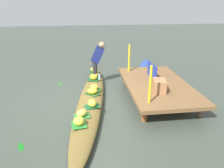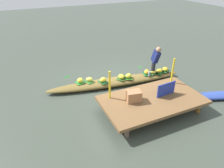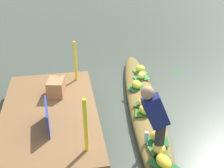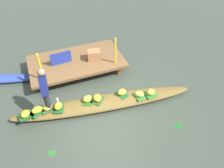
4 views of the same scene
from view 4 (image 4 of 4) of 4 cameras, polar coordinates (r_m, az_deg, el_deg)
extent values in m
plane|color=#3E463B|center=(6.68, -1.87, -5.58)|extent=(40.00, 40.00, 0.00)
cube|color=brown|center=(7.82, -9.10, 5.70)|extent=(3.20, 1.80, 0.10)
cylinder|color=brown|center=(7.30, -17.22, -1.07)|extent=(0.14, 0.14, 0.34)
cylinder|color=brown|center=(7.69, 1.67, 3.55)|extent=(0.14, 0.14, 0.34)
cylinder|color=brown|center=(8.45, -18.59, 5.09)|extent=(0.14, 0.14, 0.34)
cylinder|color=brown|center=(8.79, -1.97, 8.92)|extent=(0.14, 0.14, 0.34)
ellipsoid|color=brown|center=(6.59, -1.90, -4.83)|extent=(5.39, 1.37, 0.25)
cube|color=#2D8433|center=(6.75, 9.83, -2.62)|extent=(0.36, 0.35, 0.01)
ellipsoid|color=yellow|center=(6.68, 9.92, -2.05)|extent=(0.33, 0.33, 0.18)
cube|color=#1E5E2A|center=(6.51, -21.18, -7.54)|extent=(0.44, 0.38, 0.01)
ellipsoid|color=gold|center=(6.46, -21.34, -7.11)|extent=(0.35, 0.35, 0.15)
cube|color=#337C35|center=(6.65, 6.99, -3.05)|extent=(0.29, 0.40, 0.01)
ellipsoid|color=#E7D34C|center=(6.59, 7.05, -2.55)|extent=(0.33, 0.32, 0.16)
cube|color=#185B2A|center=(6.43, -13.51, -6.09)|extent=(0.36, 0.43, 0.01)
ellipsoid|color=gold|center=(6.36, -13.64, -5.52)|extent=(0.33, 0.34, 0.19)
cube|color=#1A652E|center=(6.50, -18.48, -6.70)|extent=(0.51, 0.47, 0.01)
ellipsoid|color=gold|center=(6.45, -18.62, -6.25)|extent=(0.35, 0.27, 0.15)
cube|color=#326630|center=(6.48, -16.01, -6.24)|extent=(0.37, 0.29, 0.01)
ellipsoid|color=yellow|center=(6.42, -16.15, -5.72)|extent=(0.29, 0.26, 0.17)
cube|color=#1C5A2D|center=(6.65, 2.55, -2.64)|extent=(0.37, 0.44, 0.01)
ellipsoid|color=yellow|center=(6.59, 2.57, -2.08)|extent=(0.30, 0.26, 0.18)
cube|color=#29651C|center=(6.49, -6.26, -4.33)|extent=(0.37, 0.44, 0.01)
ellipsoid|color=yellow|center=(6.43, -6.32, -3.79)|extent=(0.33, 0.29, 0.18)
cube|color=#2C5422|center=(6.49, -3.73, -4.10)|extent=(0.48, 0.48, 0.01)
ellipsoid|color=yellow|center=(6.43, -3.76, -3.57)|extent=(0.27, 0.31, 0.17)
cylinder|color=#28282D|center=(6.28, -16.19, -4.54)|extent=(0.16, 0.16, 0.55)
cube|color=navy|center=(6.02, -17.11, -0.43)|extent=(0.24, 0.49, 0.59)
sphere|color=#9E7556|center=(5.93, -17.74, 2.85)|extent=(0.20, 0.20, 0.20)
cylinder|color=silver|center=(6.50, -13.79, -4.27)|extent=(0.06, 0.06, 0.20)
cube|color=#23359D|center=(7.61, -12.96, 6.47)|extent=(0.70, 0.08, 0.43)
cylinder|color=yellow|center=(6.95, -17.90, 4.17)|extent=(0.06, 0.06, 0.92)
cylinder|color=yellow|center=(7.33, 0.84, 8.47)|extent=(0.06, 0.06, 0.92)
cube|color=#A56F47|center=(7.69, -4.61, 7.42)|extent=(0.49, 0.40, 0.33)
ellipsoid|color=#297128|center=(5.89, -15.13, -16.69)|extent=(0.20, 0.18, 0.01)
ellipsoid|color=#156F1B|center=(6.44, 16.57, -10.28)|extent=(0.30, 0.20, 0.01)
camera|label=1|loc=(8.18, 36.80, 18.40)|focal=33.41mm
camera|label=2|loc=(11.58, 2.15, 36.89)|focal=32.66mm
camera|label=3|loc=(6.95, -51.45, 14.17)|focal=44.18mm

